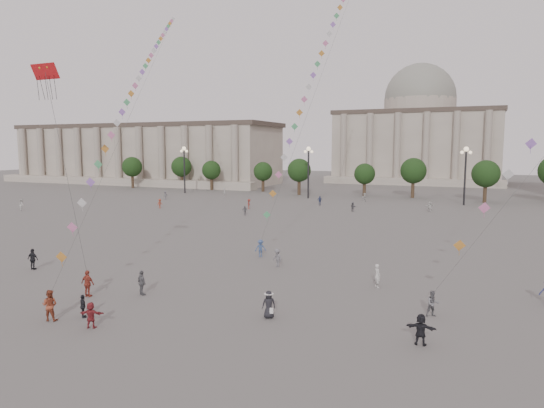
% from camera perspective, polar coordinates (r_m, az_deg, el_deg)
% --- Properties ---
extents(ground, '(360.00, 360.00, 0.00)m').
position_cam_1_polar(ground, '(31.78, -11.18, -12.98)').
color(ground, '#5F5C59').
rests_on(ground, ground).
extents(hall_west, '(84.00, 26.22, 17.20)m').
position_cam_1_polar(hall_west, '(150.06, -14.92, 5.70)').
color(hall_west, '#9E9285').
rests_on(hall_west, ground).
extents(hall_central, '(48.30, 34.30, 35.50)m').
position_cam_1_polar(hall_central, '(154.85, 16.82, 7.82)').
color(hall_central, '#9E9285').
rests_on(hall_central, ground).
extents(tree_row, '(137.12, 5.12, 8.00)m').
position_cam_1_polar(tree_row, '(104.19, 13.58, 3.69)').
color(tree_row, '#34261A').
rests_on(tree_row, ground).
extents(lamp_post_far_west, '(2.00, 0.90, 10.65)m').
position_cam_1_polar(lamp_post_far_west, '(113.19, -10.29, 5.00)').
color(lamp_post_far_west, '#262628').
rests_on(lamp_post_far_west, ground).
extents(lamp_post_mid_west, '(2.00, 0.90, 10.65)m').
position_cam_1_polar(lamp_post_mid_west, '(99.97, 4.31, 4.86)').
color(lamp_post_mid_west, '#262628').
rests_on(lamp_post_mid_west, ground).
extents(lamp_post_mid_east, '(2.00, 0.90, 10.65)m').
position_cam_1_polar(lamp_post_mid_east, '(94.74, 21.82, 4.29)').
color(lamp_post_mid_east, '#262628').
rests_on(lamp_post_mid_east, ground).
extents(person_crowd_0, '(1.06, 0.91, 1.71)m').
position_cam_1_polar(person_crowd_0, '(88.79, 5.64, 0.41)').
color(person_crowd_0, navy).
rests_on(person_crowd_0, ground).
extents(person_crowd_1, '(1.15, 1.14, 1.88)m').
position_cam_1_polar(person_crowd_1, '(91.44, -27.35, -0.08)').
color(person_crowd_1, silver).
rests_on(person_crowd_1, ground).
extents(person_crowd_2, '(0.89, 1.19, 1.63)m').
position_cam_1_polar(person_crowd_2, '(86.33, -13.06, 0.05)').
color(person_crowd_2, '#9C402A').
rests_on(person_crowd_2, ground).
extents(person_crowd_3, '(1.62, 0.54, 1.73)m').
position_cam_1_polar(person_crowd_3, '(28.15, 17.10, -13.92)').
color(person_crowd_3, black).
rests_on(person_crowd_3, ground).
extents(person_crowd_4, '(1.20, 1.69, 1.76)m').
position_cam_1_polar(person_crowd_4, '(95.26, 10.83, 0.76)').
color(person_crowd_4, silver).
rests_on(person_crowd_4, ground).
extents(person_crowd_6, '(1.22, 1.02, 1.64)m').
position_cam_1_polar(person_crowd_6, '(43.42, 0.62, -6.34)').
color(person_crowd_6, slate).
rests_on(person_crowd_6, ground).
extents(person_crowd_10, '(0.71, 0.81, 1.86)m').
position_cam_1_polar(person_crowd_10, '(104.76, -5.62, 1.42)').
color(person_crowd_10, '#AFAFAB').
rests_on(person_crowd_10, ground).
extents(person_crowd_12, '(1.36, 1.33, 1.55)m').
position_cam_1_polar(person_crowd_12, '(80.98, 9.48, -0.33)').
color(person_crowd_12, '#58585C').
rests_on(person_crowd_12, ground).
extents(person_crowd_13, '(0.75, 0.79, 1.81)m').
position_cam_1_polar(person_crowd_13, '(38.09, 12.28, -8.24)').
color(person_crowd_13, silver).
rests_on(person_crowd_13, ground).
extents(person_crowd_16, '(0.94, 0.69, 1.49)m').
position_cam_1_polar(person_crowd_16, '(75.62, -3.22, -0.77)').
color(person_crowd_16, '#5B5B5F').
rests_on(person_crowd_16, ground).
extents(person_crowd_17, '(0.90, 1.23, 1.71)m').
position_cam_1_polar(person_crowd_17, '(83.23, -2.71, 0.01)').
color(person_crowd_17, maroon).
rests_on(person_crowd_17, ground).
extents(person_crowd_19, '(1.62, 0.76, 1.68)m').
position_cam_1_polar(person_crowd_19, '(83.85, 18.06, -0.28)').
color(person_crowd_19, silver).
rests_on(person_crowd_19, ground).
extents(person_crowd_21, '(0.87, 1.22, 1.70)m').
position_cam_1_polar(person_crowd_21, '(100.42, -12.45, 1.02)').
color(person_crowd_21, slate).
rests_on(person_crowd_21, ground).
extents(tourist_0, '(1.14, 0.50, 1.92)m').
position_cam_1_polar(tourist_0, '(37.37, -20.86, -8.74)').
color(tourist_0, '#9B392A').
rests_on(tourist_0, ground).
extents(tourist_1, '(0.90, 0.82, 1.48)m').
position_cam_1_polar(tourist_1, '(33.16, -21.35, -11.13)').
color(tourist_1, black).
rests_on(tourist_1, ground).
extents(tourist_2, '(1.53, 0.90, 1.57)m').
position_cam_1_polar(tourist_2, '(31.21, -20.53, -12.14)').
color(tourist_2, maroon).
rests_on(tourist_2, ground).
extents(tourist_3, '(1.15, 0.87, 1.82)m').
position_cam_1_polar(tourist_3, '(36.59, -15.08, -8.94)').
color(tourist_3, '#5D5E62').
rests_on(tourist_3, ground).
extents(tourist_4, '(1.11, 0.52, 1.85)m').
position_cam_1_polar(tourist_4, '(47.25, -26.31, -5.84)').
color(tourist_4, black).
rests_on(tourist_4, ground).
extents(kite_flyer_0, '(1.14, 1.02, 1.94)m').
position_cam_1_polar(kite_flyer_0, '(33.37, -24.68, -10.76)').
color(kite_flyer_0, brown).
rests_on(kite_flyer_0, ground).
extents(kite_flyer_1, '(1.27, 1.15, 1.71)m').
position_cam_1_polar(kite_flyer_1, '(47.18, -1.36, -5.23)').
color(kite_flyer_1, '#38507E').
rests_on(kite_flyer_1, ground).
extents(kite_flyer_2, '(0.99, 0.91, 1.65)m').
position_cam_1_polar(kite_flyer_2, '(32.78, 18.39, -11.06)').
color(kite_flyer_2, slate).
rests_on(kite_flyer_2, ground).
extents(hat_person, '(1.01, 0.92, 1.74)m').
position_cam_1_polar(hat_person, '(30.86, -0.38, -11.68)').
color(hat_person, black).
rests_on(hat_person, ground).
extents(dragon_kite, '(2.23, 0.65, 14.77)m').
position_cam_1_polar(dragon_kite, '(37.44, -25.02, 12.76)').
color(dragon_kite, red).
rests_on(dragon_kite, ground).
extents(kite_train_west, '(30.33, 57.39, 74.56)m').
position_cam_1_polar(kite_train_west, '(65.92, -14.84, 14.62)').
color(kite_train_west, '#3F3F3F').
rests_on(kite_train_west, ground).
extents(kite_train_mid, '(2.94, 39.43, 60.27)m').
position_cam_1_polar(kite_train_mid, '(67.23, 7.37, 20.05)').
color(kite_train_mid, '#3F3F3F').
rests_on(kite_train_mid, ground).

